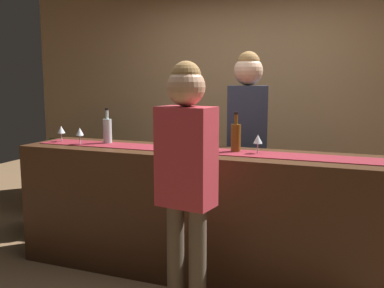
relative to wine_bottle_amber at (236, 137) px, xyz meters
The scene contains 13 objects.
ground_plane 1.14m from the wine_bottle_amber, behind, with size 10.00×10.00×0.00m, color brown.
back_wall 1.90m from the wine_bottle_amber, 98.50° to the left, with size 6.00×0.12×2.90m, color tan.
bar_counter 0.67m from the wine_bottle_amber, behind, with size 2.95×0.60×0.99m, color #3D2314.
counter_runner_cloth 0.30m from the wine_bottle_amber, behind, with size 2.81×0.28×0.01m, color maroon.
wine_bottle_amber is the anchor object (origin of this frame).
wine_bottle_clear 1.14m from the wine_bottle_amber, behind, with size 0.07×0.07×0.30m.
wine_glass_near_customer 1.32m from the wine_bottle_amber, behind, with size 0.07×0.07×0.14m.
wine_glass_mid_counter 1.56m from the wine_bottle_amber, behind, with size 0.07×0.07×0.14m.
wine_glass_far_end 0.18m from the wine_bottle_amber, ahead, with size 0.07×0.07×0.14m.
bartender 0.53m from the wine_bottle_amber, 94.85° to the left, with size 0.38×0.27×1.77m.
customer_sipping 0.74m from the wine_bottle_amber, 98.26° to the right, with size 0.37×0.25×1.64m.
potted_plant_tall 2.61m from the wine_bottle_amber, 159.67° to the left, with size 0.59×0.59×0.87m.
potted_plant_small 2.24m from the wine_bottle_amber, behind, with size 0.41×0.41×0.59m.
Camera 1 is at (1.13, -3.06, 1.53)m, focal length 40.34 mm.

